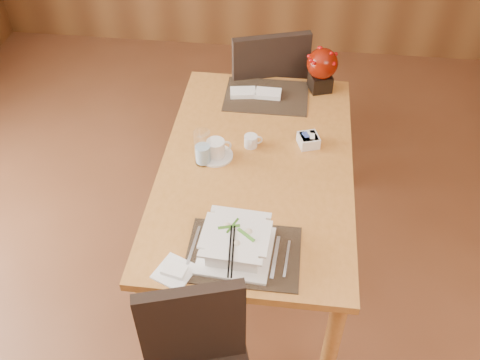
# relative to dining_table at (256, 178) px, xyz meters

# --- Properties ---
(ground) EXTENTS (6.00, 6.00, 0.00)m
(ground) POSITION_rel_dining_table_xyz_m (0.00, -0.60, -0.65)
(ground) COLOR brown
(ground) RESTS_ON ground
(dining_table) EXTENTS (0.90, 1.50, 0.75)m
(dining_table) POSITION_rel_dining_table_xyz_m (0.00, 0.00, 0.00)
(dining_table) COLOR #C77F37
(dining_table) RESTS_ON ground
(placemat_near) EXTENTS (0.45, 0.33, 0.01)m
(placemat_near) POSITION_rel_dining_table_xyz_m (0.00, -0.55, 0.10)
(placemat_near) COLOR black
(placemat_near) RESTS_ON dining_table
(placemat_far) EXTENTS (0.45, 0.33, 0.01)m
(placemat_far) POSITION_rel_dining_table_xyz_m (0.00, 0.55, 0.10)
(placemat_far) COLOR black
(placemat_far) RESTS_ON dining_table
(soup_setting) EXTENTS (0.30, 0.30, 0.12)m
(soup_setting) POSITION_rel_dining_table_xyz_m (-0.03, -0.54, 0.15)
(soup_setting) COLOR white
(soup_setting) RESTS_ON dining_table
(coffee_cup) EXTENTS (0.16, 0.16, 0.09)m
(coffee_cup) POSITION_rel_dining_table_xyz_m (-0.20, 0.02, 0.14)
(coffee_cup) COLOR white
(coffee_cup) RESTS_ON dining_table
(water_glass) EXTENTS (0.10, 0.10, 0.18)m
(water_glass) POSITION_rel_dining_table_xyz_m (-0.25, -0.02, 0.19)
(water_glass) COLOR silver
(water_glass) RESTS_ON dining_table
(creamer_jug) EXTENTS (0.10, 0.10, 0.06)m
(creamer_jug) POSITION_rel_dining_table_xyz_m (-0.04, 0.12, 0.13)
(creamer_jug) COLOR white
(creamer_jug) RESTS_ON dining_table
(sugar_caddy) EXTENTS (0.12, 0.12, 0.06)m
(sugar_caddy) POSITION_rel_dining_table_xyz_m (0.24, 0.16, 0.12)
(sugar_caddy) COLOR white
(sugar_caddy) RESTS_ON dining_table
(berry_decor) EXTENTS (0.17, 0.17, 0.25)m
(berry_decor) POSITION_rel_dining_table_xyz_m (0.29, 0.65, 0.24)
(berry_decor) COLOR black
(berry_decor) RESTS_ON dining_table
(napkins_far) EXTENTS (0.28, 0.11, 0.02)m
(napkins_far) POSITION_rel_dining_table_xyz_m (-0.05, 0.55, 0.12)
(napkins_far) COLOR white
(napkins_far) RESTS_ON dining_table
(bread_plate) EXTENTS (0.18, 0.18, 0.01)m
(bread_plate) POSITION_rel_dining_table_xyz_m (-0.25, -0.67, 0.10)
(bread_plate) COLOR white
(bread_plate) RESTS_ON dining_table
(far_chair) EXTENTS (0.59, 0.59, 1.00)m
(far_chair) POSITION_rel_dining_table_xyz_m (-0.03, 0.88, -0.09)
(far_chair) COLOR black
(far_chair) RESTS_ON ground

